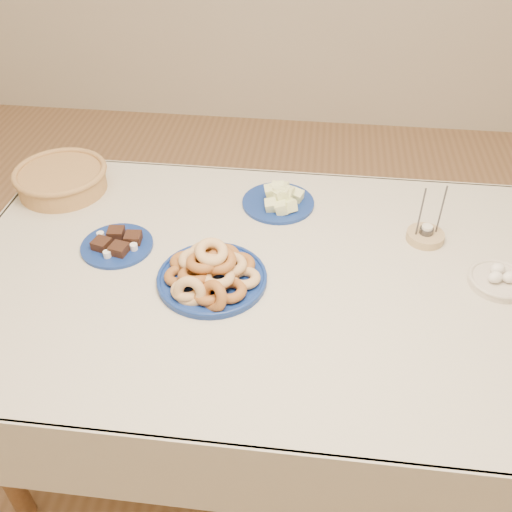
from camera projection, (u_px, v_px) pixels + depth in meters
The scene contains 8 objects.
ground at pixel (258, 427), 2.08m from camera, with size 5.00×5.00×0.00m, color #936945.
dining_table at pixel (258, 299), 1.67m from camera, with size 1.71×1.11×0.75m.
donut_platter at pixel (211, 273), 1.55m from camera, with size 0.37×0.37×0.14m.
melon_plate at pixel (280, 199), 1.84m from camera, with size 0.25×0.25×0.08m.
brownie_plate at pixel (117, 244), 1.68m from camera, with size 0.24×0.24×0.04m.
wicker_basket at pixel (61, 179), 1.90m from camera, with size 0.34×0.34×0.08m.
candle_holder at pixel (425, 235), 1.71m from camera, with size 0.14×0.14×0.19m.
egg_bowl at pixel (499, 280), 1.55m from camera, with size 0.21×0.21×0.05m.
Camera 1 is at (0.14, -1.20, 1.80)m, focal length 40.00 mm.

